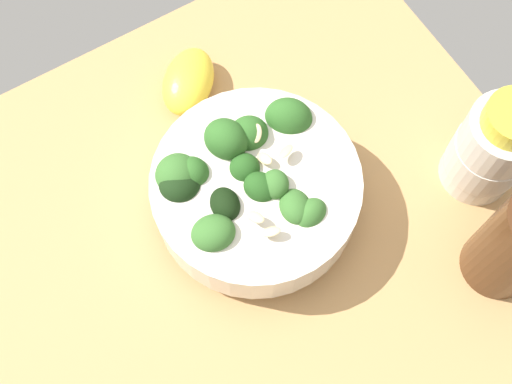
{
  "coord_description": "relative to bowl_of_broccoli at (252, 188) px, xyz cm",
  "views": [
    {
      "loc": [
        17.06,
        -11.38,
        62.88
      ],
      "look_at": [
        -3.38,
        1.04,
        4.0
      ],
      "focal_mm": 46.33,
      "sensor_mm": 36.0,
      "label": 1
    }
  ],
  "objects": [
    {
      "name": "ground_plane",
      "position": [
        3.72,
        -0.83,
        -7.07
      ],
      "size": [
        58.22,
        58.22,
        4.91
      ],
      "primitive_type": "cube",
      "color": "tan"
    },
    {
      "name": "bottle_short",
      "position": [
        8.89,
        21.53,
        1.04
      ],
      "size": [
        7.47,
        7.47,
        12.9
      ],
      "color": "beige",
      "rests_on": "ground_plane"
    },
    {
      "name": "bowl_of_broccoli",
      "position": [
        0.0,
        0.0,
        0.0
      ],
      "size": [
        19.9,
        19.9,
        10.14
      ],
      "color": "silver",
      "rests_on": "ground_plane"
    },
    {
      "name": "lemon_wedge",
      "position": [
        -15.05,
        1.07,
        -2.63
      ],
      "size": [
        9.52,
        9.53,
        3.97
      ],
      "primitive_type": "ellipsoid",
      "rotation": [
        0.0,
        0.0,
        5.5
      ],
      "color": "yellow",
      "rests_on": "ground_plane"
    }
  ]
}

